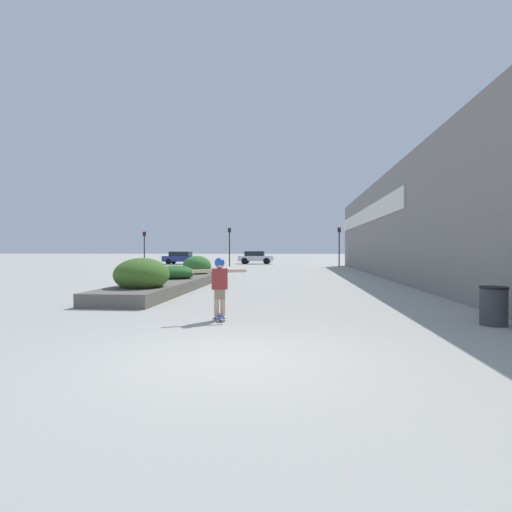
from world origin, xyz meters
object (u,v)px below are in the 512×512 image
(skateboarder, at_px, (220,281))
(traffic_light_left, at_px, (229,240))
(skateboard, at_px, (220,317))
(car_center_left, at_px, (256,257))
(traffic_light_far_left, at_px, (144,242))
(car_leftmost, at_px, (182,258))
(traffic_light_right, at_px, (339,240))
(trash_bin, at_px, (494,306))

(skateboarder, bearing_deg, traffic_light_left, 79.38)
(skateboard, relative_size, car_center_left, 0.17)
(skateboard, height_order, traffic_light_far_left, traffic_light_far_left)
(car_leftmost, bearing_deg, car_center_left, 100.75)
(skateboarder, bearing_deg, skateboard, -123.82)
(car_leftmost, distance_m, traffic_light_right, 17.83)
(car_center_left, bearing_deg, traffic_light_left, -15.64)
(skateboard, bearing_deg, skateboarder, 56.18)
(traffic_light_left, bearing_deg, skateboard, -80.84)
(trash_bin, distance_m, traffic_light_left, 31.46)
(traffic_light_left, relative_size, traffic_light_right, 1.01)
(car_leftmost, bearing_deg, trash_bin, 26.15)
(trash_bin, xyz_separation_m, traffic_light_left, (-10.73, 29.50, 2.13))
(skateboarder, relative_size, traffic_light_right, 0.36)
(skateboard, relative_size, traffic_light_left, 0.18)
(traffic_light_left, distance_m, traffic_light_right, 10.54)
(skateboarder, xyz_separation_m, trash_bin, (5.98, -0.05, -0.49))
(skateboard, bearing_deg, traffic_light_left, 79.38)
(trash_bin, bearing_deg, skateboarder, 179.56)
(skateboarder, xyz_separation_m, traffic_light_right, (5.79, 29.22, 1.61))
(skateboard, height_order, traffic_light_left, traffic_light_left)
(skateboard, relative_size, trash_bin, 0.82)
(car_center_left, xyz_separation_m, traffic_light_far_left, (-10.76, -6.20, 1.58))
(traffic_light_far_left, bearing_deg, car_leftmost, 61.42)
(skateboard, relative_size, traffic_light_right, 0.18)
(skateboarder, relative_size, traffic_light_left, 0.36)
(car_center_left, bearing_deg, trash_bin, 13.66)
(car_leftmost, distance_m, traffic_light_far_left, 5.52)
(skateboard, distance_m, skateboarder, 0.84)
(traffic_light_right, height_order, traffic_light_far_left, traffic_light_right)
(traffic_light_left, bearing_deg, traffic_light_far_left, 176.12)
(traffic_light_right, relative_size, traffic_light_far_left, 1.08)
(skateboarder, height_order, car_center_left, car_center_left)
(traffic_light_right, bearing_deg, skateboard, -101.21)
(car_leftmost, xyz_separation_m, traffic_light_left, (6.33, -5.24, 1.80))
(skateboarder, distance_m, traffic_light_right, 29.83)
(trash_bin, distance_m, traffic_light_far_left, 35.97)
(trash_bin, distance_m, car_center_left, 37.36)
(skateboarder, distance_m, traffic_light_left, 29.88)
(car_center_left, bearing_deg, car_leftmost, -79.25)
(skateboard, xyz_separation_m, car_center_left, (-2.85, 36.26, 0.71))
(traffic_light_far_left, bearing_deg, traffic_light_right, -2.48)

